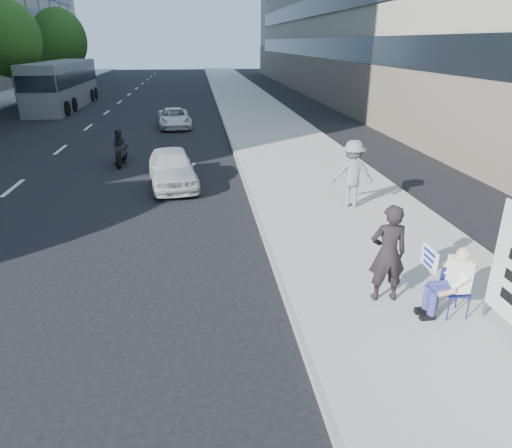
{
  "coord_description": "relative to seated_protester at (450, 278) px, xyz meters",
  "views": [
    {
      "loc": [
        -0.07,
        -7.9,
        4.68
      ],
      "look_at": [
        1.07,
        1.21,
        0.99
      ],
      "focal_mm": 32.0,
      "sensor_mm": 36.0,
      "label": 1
    }
  ],
  "objects": [
    {
      "name": "ground",
      "position": [
        -4.13,
        1.4,
        -0.87
      ],
      "size": [
        160.0,
        160.0,
        0.0
      ],
      "primitive_type": "plane",
      "color": "black",
      "rests_on": "ground"
    },
    {
      "name": "near_sidewalk",
      "position": [
        -0.13,
        21.4,
        -0.8
      ],
      "size": [
        5.0,
        120.0,
        0.15
      ],
      "primitive_type": "cube",
      "color": "#A4A199",
      "rests_on": "ground"
    },
    {
      "name": "tree_far_d",
      "position": [
        -17.83,
        31.4,
        4.01
      ],
      "size": [
        4.8,
        4.8,
        7.65
      ],
      "color": "#382616",
      "rests_on": "ground"
    },
    {
      "name": "tree_far_e",
      "position": [
        -17.83,
        45.4,
        3.91
      ],
      "size": [
        5.4,
        5.4,
        7.89
      ],
      "color": "#382616",
      "rests_on": "ground"
    },
    {
      "name": "seated_protester",
      "position": [
        0.0,
        0.0,
        0.0
      ],
      "size": [
        0.83,
        1.12,
        1.31
      ],
      "color": "navy",
      "rests_on": "near_sidewalk"
    },
    {
      "name": "jogger",
      "position": [
        0.14,
        5.81,
        0.25
      ],
      "size": [
        1.3,
        0.81,
        1.95
      ],
      "primitive_type": "imported",
      "rotation": [
        0.0,
        0.0,
        3.07
      ],
      "color": "slate",
      "rests_on": "near_sidewalk"
    },
    {
      "name": "pedestrian_woman",
      "position": [
        -0.89,
        0.64,
        0.22
      ],
      "size": [
        0.72,
        0.5,
        1.88
      ],
      "primitive_type": "imported",
      "rotation": [
        0.0,
        0.0,
        3.07
      ],
      "color": "black",
      "rests_on": "near_sidewalk"
    },
    {
      "name": "white_sedan_near",
      "position": [
        -5.18,
        9.0,
        -0.23
      ],
      "size": [
        2.0,
        3.95,
        1.29
      ],
      "primitive_type": "imported",
      "rotation": [
        0.0,
        0.0,
        0.13
      ],
      "color": "silver",
      "rests_on": "ground"
    },
    {
      "name": "white_sedan_far",
      "position": [
        -5.6,
        20.79,
        -0.33
      ],
      "size": [
        2.16,
        4.05,
        1.08
      ],
      "primitive_type": "imported",
      "rotation": [
        0.0,
        0.0,
        0.1
      ],
      "color": "silver",
      "rests_on": "ground"
    },
    {
      "name": "motorcycle",
      "position": [
        -7.39,
        12.29,
        -0.24
      ],
      "size": [
        0.72,
        2.05,
        1.42
      ],
      "rotation": [
        0.0,
        0.0,
        -0.06
      ],
      "color": "black",
      "rests_on": "ground"
    },
    {
      "name": "bus",
      "position": [
        -14.21,
        30.63,
        0.76
      ],
      "size": [
        2.76,
        12.06,
        3.3
      ],
      "rotation": [
        0.0,
        0.0,
        -0.01
      ],
      "color": "slate",
      "rests_on": "ground"
    }
  ]
}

